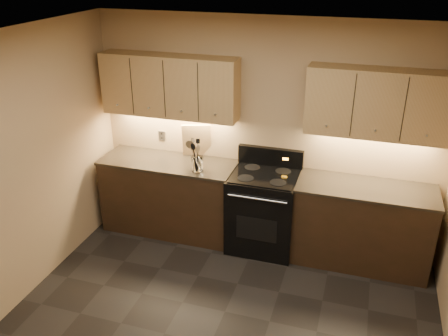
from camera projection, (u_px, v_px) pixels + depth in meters
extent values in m
plane|color=silver|center=(205.00, 50.00, 3.14)|extent=(4.00, 4.00, 0.00)
cube|color=tan|center=(265.00, 133.00, 5.42)|extent=(4.00, 0.04, 2.60)
cube|color=black|center=(170.00, 197.00, 5.81)|extent=(1.60, 0.60, 0.90)
cube|color=#3C3426|center=(168.00, 162.00, 5.62)|extent=(1.62, 0.62, 0.03)
cube|color=black|center=(362.00, 226.00, 5.19)|extent=(1.44, 0.60, 0.90)
cube|color=#3C3426|center=(367.00, 188.00, 5.00)|extent=(1.46, 0.62, 0.03)
cube|color=black|center=(263.00, 211.00, 5.47)|extent=(0.76, 0.65, 0.92)
cube|color=black|center=(265.00, 175.00, 5.27)|extent=(0.70, 0.60, 0.01)
cube|color=black|center=(271.00, 157.00, 5.47)|extent=(0.76, 0.07, 0.22)
cube|color=orange|center=(285.00, 159.00, 5.39)|extent=(0.06, 0.00, 0.03)
cylinder|color=silver|center=(257.00, 199.00, 5.03)|extent=(0.65, 0.02, 0.02)
cube|color=black|center=(256.00, 229.00, 5.20)|extent=(0.46, 0.00, 0.28)
cylinder|color=black|center=(246.00, 178.00, 5.19)|extent=(0.18, 0.18, 0.00)
cylinder|color=black|center=(278.00, 182.00, 5.09)|extent=(0.18, 0.18, 0.00)
cylinder|color=black|center=(252.00, 167.00, 5.45)|extent=(0.18, 0.18, 0.00)
cylinder|color=black|center=(283.00, 171.00, 5.35)|extent=(0.18, 0.18, 0.00)
cube|color=tan|center=(169.00, 86.00, 5.38)|extent=(1.60, 0.30, 0.70)
cube|color=tan|center=(379.00, 104.00, 4.76)|extent=(1.44, 0.30, 0.70)
cube|color=#B2B5BA|center=(162.00, 136.00, 5.84)|extent=(0.08, 0.01, 0.12)
cylinder|color=white|center=(197.00, 164.00, 5.34)|extent=(0.16, 0.16, 0.17)
cylinder|color=white|center=(197.00, 170.00, 5.37)|extent=(0.13, 0.13, 0.02)
cube|color=tan|center=(197.00, 140.00, 5.65)|extent=(0.36, 0.23, 0.42)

